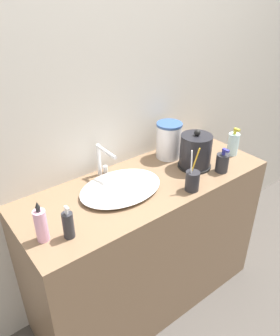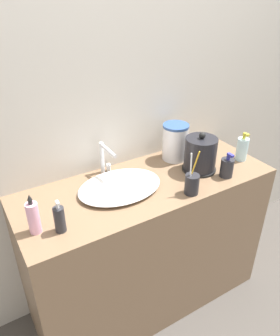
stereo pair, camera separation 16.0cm
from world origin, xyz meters
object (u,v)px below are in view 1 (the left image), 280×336
Objects in this scene: shampoo_bottle at (68,225)px; mouthwash_bottle at (222,163)px; electric_kettle at (195,152)px; toothbrush_cup at (192,180)px; lotion_bottle at (233,144)px; faucet at (102,159)px; hand_cream_bottle at (41,225)px; water_pitcher at (169,140)px.

shampoo_bottle is 0.89m from mouthwash_bottle.
electric_kettle is at bearing 121.93° from mouthwash_bottle.
electric_kettle is 0.82m from shampoo_bottle.
toothbrush_cup is 1.35× the size of lotion_bottle.
shampoo_bottle is (-1.09, -0.06, -0.01)m from lotion_bottle.
faucet is 0.48m from shampoo_bottle.
shampoo_bottle is at bearing 174.38° from toothbrush_cup.
electric_kettle is 1.62× the size of mouthwash_bottle.
electric_kettle reaches higher than lotion_bottle.
water_pitcher reaches higher than hand_cream_bottle.
shampoo_bottle is (-0.36, -0.31, -0.04)m from faucet.
hand_cream_bottle is 0.88× the size of water_pitcher.
faucet is 0.52m from hand_cream_bottle.
hand_cream_bottle is at bearing -177.22° from electric_kettle.
hand_cream_bottle is at bearing -179.52° from lotion_bottle.
electric_kettle reaches higher than hand_cream_bottle.
shampoo_bottle is 0.10m from hand_cream_bottle.
lotion_bottle is 0.80× the size of water_pitcher.
lotion_bottle is 0.22m from mouthwash_bottle.
hand_cream_bottle is at bearing 175.23° from mouthwash_bottle.
mouthwash_bottle is at bearing -58.07° from electric_kettle.
shampoo_bottle is 1.12× the size of mouthwash_bottle.
faucet is 0.64m from mouthwash_bottle.
mouthwash_bottle is 0.74× the size of hand_cream_bottle.
water_pitcher is at bearing 66.78° from toothbrush_cup.
faucet reaches higher than shampoo_bottle.
electric_kettle is at bearing 173.15° from lotion_bottle.
electric_kettle reaches higher than mouthwash_bottle.
mouthwash_bottle is (0.53, -0.35, -0.05)m from faucet.
faucet is at bearing 30.58° from hand_cream_bottle.
lotion_bottle is at bearing 3.04° from shampoo_bottle.
mouthwash_bottle is 0.33m from water_pitcher.
electric_kettle is 0.90m from hand_cream_bottle.
shampoo_bottle is (-0.81, -0.09, -0.03)m from electric_kettle.
faucet is 0.80× the size of electric_kettle.
hand_cream_bottle is (-0.98, 0.08, 0.02)m from mouthwash_bottle.
lotion_bottle reaches higher than mouthwash_bottle.
faucet is at bearing 174.02° from water_pitcher.
faucet is at bearing 126.39° from toothbrush_cup.
faucet is at bearing 146.97° from mouthwash_bottle.
toothbrush_cup reaches higher than water_pitcher.
electric_kettle is at bearing -25.91° from faucet.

